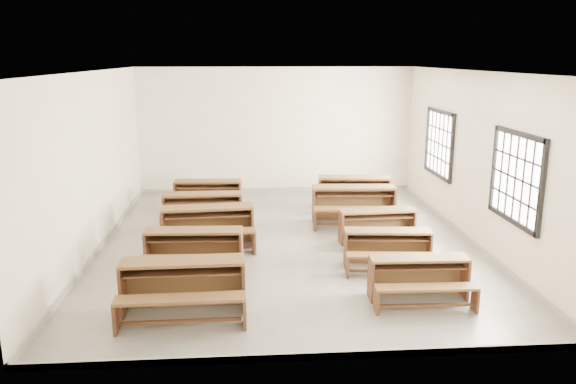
{
  "coord_description": "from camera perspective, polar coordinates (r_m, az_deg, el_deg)",
  "views": [
    {
      "loc": [
        -0.74,
        -10.1,
        3.45
      ],
      "look_at": [
        0.0,
        0.0,
        1.0
      ],
      "focal_mm": 35.0,
      "sensor_mm": 36.0,
      "label": 1
    }
  ],
  "objects": [
    {
      "name": "room",
      "position": [
        10.22,
        0.51,
        6.25
      ],
      "size": [
        8.5,
        8.5,
        3.2
      ],
      "color": "gray",
      "rests_on": "ground"
    },
    {
      "name": "desk_set_5",
      "position": [
        8.41,
        13.17,
        -8.26
      ],
      "size": [
        1.44,
        0.78,
        0.64
      ],
      "rotation": [
        0.0,
        0.0,
        -0.03
      ],
      "color": "brown",
      "rests_on": "ground"
    },
    {
      "name": "desk_set_4",
      "position": [
        13.0,
        -8.15,
        -0.1
      ],
      "size": [
        1.57,
        0.87,
        0.69
      ],
      "rotation": [
        0.0,
        0.0,
        -0.05
      ],
      "color": "brown",
      "rests_on": "ground"
    },
    {
      "name": "desk_set_7",
      "position": [
        10.74,
        9.09,
        -3.22
      ],
      "size": [
        1.46,
        0.81,
        0.64
      ],
      "rotation": [
        0.0,
        0.0,
        0.05
      ],
      "color": "brown",
      "rests_on": "ground"
    },
    {
      "name": "desk_set_3",
      "position": [
        11.66,
        -8.67,
        -1.62
      ],
      "size": [
        1.62,
        0.86,
        0.72
      ],
      "rotation": [
        0.0,
        0.0,
        0.02
      ],
      "color": "brown",
      "rests_on": "ground"
    },
    {
      "name": "desk_set_9",
      "position": [
        13.09,
        6.72,
        0.18
      ],
      "size": [
        1.74,
        1.04,
        0.74
      ],
      "rotation": [
        0.0,
        0.0,
        -0.11
      ],
      "color": "brown",
      "rests_on": "ground"
    },
    {
      "name": "desk_set_6",
      "position": [
        9.53,
        10.1,
        -5.45
      ],
      "size": [
        1.5,
        0.88,
        0.65
      ],
      "rotation": [
        0.0,
        0.0,
        -0.09
      ],
      "color": "brown",
      "rests_on": "ground"
    },
    {
      "name": "desk_set_0",
      "position": [
        7.88,
        -10.6,
        -9.1
      ],
      "size": [
        1.71,
        0.91,
        0.76
      ],
      "rotation": [
        0.0,
        0.0,
        0.02
      ],
      "color": "brown",
      "rests_on": "ground"
    },
    {
      "name": "desk_set_1",
      "position": [
        9.32,
        -9.56,
        -5.62
      ],
      "size": [
        1.62,
        0.89,
        0.71
      ],
      "rotation": [
        0.0,
        0.0,
        -0.04
      ],
      "color": "brown",
      "rests_on": "ground"
    },
    {
      "name": "desk_set_2",
      "position": [
        10.49,
        -8.16,
        -3.2
      ],
      "size": [
        1.75,
        0.99,
        0.76
      ],
      "rotation": [
        0.0,
        0.0,
        0.07
      ],
      "color": "brown",
      "rests_on": "ground"
    },
    {
      "name": "desk_set_8",
      "position": [
        11.95,
        6.7,
        -1.0
      ],
      "size": [
        1.81,
        1.02,
        0.79
      ],
      "rotation": [
        0.0,
        0.0,
        -0.07
      ],
      "color": "brown",
      "rests_on": "ground"
    }
  ]
}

